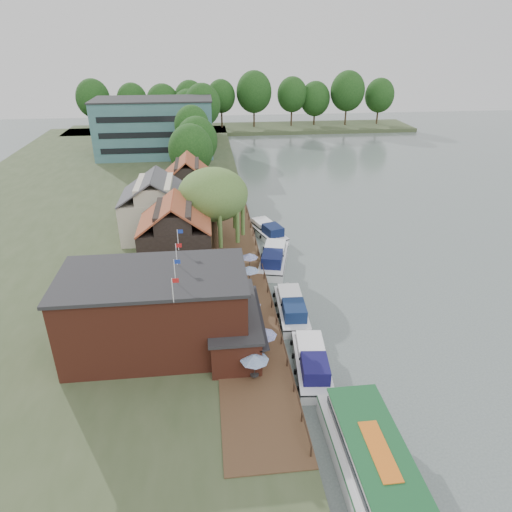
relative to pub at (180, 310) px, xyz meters
name	(u,v)px	position (x,y,z in m)	size (l,w,h in m)	color
ground	(333,337)	(14.00, 1.00, -4.65)	(260.00, 260.00, 0.00)	#515D5D
land_bank	(87,213)	(-16.00, 36.00, -4.15)	(50.00, 140.00, 1.00)	#384728
quay_deck	(240,280)	(6.00, 11.00, -3.60)	(6.00, 50.00, 0.10)	#47301E
quay_rail	(264,273)	(8.70, 11.50, -3.15)	(0.20, 49.00, 1.00)	black
pub	(180,310)	(0.00, 0.00, 0.00)	(20.00, 11.00, 7.30)	maroon
hotel_block	(155,127)	(-8.00, 71.00, 2.50)	(25.40, 12.40, 12.30)	#38666B
cottage_a	(176,234)	(-1.00, 15.00, 0.60)	(8.60, 7.60, 8.50)	black
cottage_b	(156,206)	(-4.00, 25.00, 0.60)	(9.60, 8.60, 8.50)	beige
cottage_c	(188,185)	(0.00, 34.00, 0.60)	(7.60, 7.60, 8.50)	black
willow	(214,210)	(3.50, 20.00, 1.56)	(8.60, 8.60, 10.43)	#476B2D
umbrella_0	(255,366)	(5.86, -5.18, -2.36)	(2.30, 2.30, 2.38)	#19478D
umbrella_1	(264,342)	(7.01, -2.06, -2.36)	(2.19, 2.19, 2.38)	navy
umbrella_2	(250,328)	(6.06, 0.05, -2.36)	(2.19, 2.19, 2.38)	navy
umbrella_3	(250,311)	(6.33, 2.77, -2.36)	(1.99, 1.99, 2.38)	#1B3998
umbrella_4	(241,289)	(5.76, 6.96, -2.36)	(2.04, 2.04, 2.38)	navy
umbrella_5	(249,276)	(6.91, 9.64, -2.36)	(2.08, 2.08, 2.38)	#19458D
umbrella_6	(250,263)	(7.24, 12.83, -2.36)	(1.94, 1.94, 2.38)	navy
cruiser_0	(312,359)	(10.92, -3.45, -3.49)	(3.11, 9.64, 2.33)	white
cruiser_1	(292,305)	(10.75, 5.12, -3.49)	(3.11, 9.64, 2.33)	white
cruiser_2	(274,256)	(10.56, 16.28, -3.38)	(3.37, 10.40, 2.54)	white
cruiser_3	(267,229)	(10.94, 25.13, -3.51)	(3.07, 9.50, 2.29)	white
tour_boat	(381,480)	(12.39, -15.62, -2.96)	(4.33, 15.43, 3.37)	silver
swan	(366,447)	(12.85, -11.98, -4.43)	(0.44, 0.44, 0.44)	white
bank_tree_0	(191,158)	(0.37, 44.74, 2.04)	(7.55, 7.55, 11.38)	#143811
bank_tree_1	(197,148)	(1.34, 51.65, 2.09)	(7.64, 7.64, 11.49)	#143811
bank_tree_2	(193,137)	(0.42, 59.08, 2.57)	(6.82, 6.82, 12.43)	#143811
bank_tree_3	(203,115)	(2.66, 79.88, 3.60)	(8.57, 8.57, 14.51)	#143811
bank_tree_4	(189,114)	(-0.87, 87.79, 2.55)	(8.63, 8.63, 12.41)	#143811
bank_tree_5	(199,110)	(1.61, 96.86, 2.37)	(7.32, 7.32, 12.04)	#143811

